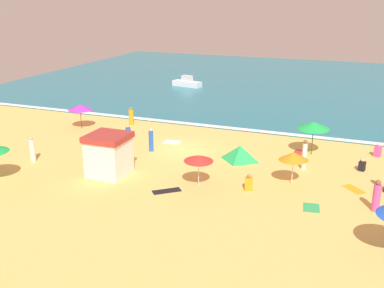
{
  "coord_description": "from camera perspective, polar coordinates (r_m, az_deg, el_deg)",
  "views": [
    {
      "loc": [
        12.02,
        -28.5,
        10.59
      ],
      "look_at": [
        1.11,
        -0.74,
        0.8
      ],
      "focal_mm": 43.08,
      "sensor_mm": 36.0,
      "label": 1
    }
  ],
  "objects": [
    {
      "name": "beach_tent",
      "position": [
        30.66,
        5.97,
        -1.11
      ],
      "size": [
        2.13,
        1.94,
        1.03
      ],
      "color": "green",
      "rests_on": "ground_plane"
    },
    {
      "name": "beach_towel_4",
      "position": [
        27.81,
        19.39,
        -5.3
      ],
      "size": [
        1.43,
        1.45,
        0.01
      ],
      "color": "orange",
      "rests_on": "ground_plane"
    },
    {
      "name": "small_boat_0",
      "position": [
        54.9,
        -0.62,
        7.6
      ],
      "size": [
        3.7,
        1.84,
        1.27
      ],
      "color": "white",
      "rests_on": "ocean_water"
    },
    {
      "name": "beach_umbrella_3",
      "position": [
        38.64,
        -13.68,
        4.43
      ],
      "size": [
        2.77,
        2.77,
        1.98
      ],
      "color": "#4C3823",
      "rests_on": "ground_plane"
    },
    {
      "name": "beachgoer_1",
      "position": [
        25.27,
        21.89,
        -6.04
      ],
      "size": [
        0.55,
        0.55,
        1.69
      ],
      "color": "#D84CA5",
      "rests_on": "ground_plane"
    },
    {
      "name": "beachgoer_0",
      "position": [
        26.23,
        7.04,
        -4.84
      ],
      "size": [
        0.53,
        0.53,
        0.95
      ],
      "color": "orange",
      "rests_on": "ground_plane"
    },
    {
      "name": "beach_umbrella_5",
      "position": [
        27.0,
        12.46,
        -1.49
      ],
      "size": [
        2.09,
        2.08,
        1.97
      ],
      "color": "silver",
      "rests_on": "ground_plane"
    },
    {
      "name": "beachgoer_9",
      "position": [
        30.7,
        20.31,
        -2.46
      ],
      "size": [
        0.47,
        0.47,
        0.84
      ],
      "color": "black",
      "rests_on": "ground_plane"
    },
    {
      "name": "beachgoer_2",
      "position": [
        32.72,
        -7.88,
        0.77
      ],
      "size": [
        0.47,
        0.47,
        1.89
      ],
      "color": "blue",
      "rests_on": "ground_plane"
    },
    {
      "name": "beachgoer_6",
      "position": [
        31.99,
        -19.16,
        -0.7
      ],
      "size": [
        0.4,
        0.4,
        1.71
      ],
      "color": "white",
      "rests_on": "ground_plane"
    },
    {
      "name": "beachgoer_7",
      "position": [
        33.7,
        22.02,
        -0.75
      ],
      "size": [
        0.51,
        0.51,
        0.98
      ],
      "color": "#D84CA5",
      "rests_on": "ground_plane"
    },
    {
      "name": "beach_umbrella_2",
      "position": [
        26.08,
        0.82,
        -1.77
      ],
      "size": [
        2.4,
        2.4,
        1.9
      ],
      "color": "silver",
      "rests_on": "ground_plane"
    },
    {
      "name": "beach_umbrella_1",
      "position": [
        32.25,
        14.83,
        2.25
      ],
      "size": [
        2.21,
        2.24,
        2.38
      ],
      "color": "#4C3823",
      "rests_on": "ground_plane"
    },
    {
      "name": "beach_towel_3",
      "position": [
        26.06,
        -3.15,
        -5.82
      ],
      "size": [
        1.64,
        1.52,
        0.01
      ],
      "color": "black",
      "rests_on": "ground_plane"
    },
    {
      "name": "beachgoer_3",
      "position": [
        32.34,
        -5.09,
        0.47
      ],
      "size": [
        0.45,
        0.45,
        1.68
      ],
      "color": "blue",
      "rests_on": "ground_plane"
    },
    {
      "name": "wave_breaker_foam",
      "position": [
        38.28,
        2.32,
        2.26
      ],
      "size": [
        57.0,
        0.7,
        0.01
      ],
      "primitive_type": "cube",
      "color": "white",
      "rests_on": "ocean_water"
    },
    {
      "name": "ground_plane",
      "position": [
        32.7,
        -1.33,
        -0.74
      ],
      "size": [
        60.0,
        60.0,
        0.0
      ],
      "primitive_type": "plane",
      "color": "#EDBC60"
    },
    {
      "name": "beachgoer_8",
      "position": [
        39.17,
        -7.54,
        3.38
      ],
      "size": [
        0.44,
        0.44,
        1.53
      ],
      "color": "orange",
      "rests_on": "ground_plane"
    },
    {
      "name": "beach_towel_0",
      "position": [
        24.88,
        14.55,
        -7.64
      ],
      "size": [
        0.99,
        1.23,
        0.01
      ],
      "color": "green",
      "rests_on": "ground_plane"
    },
    {
      "name": "beachgoer_5",
      "position": [
        29.71,
        13.74,
        -1.33
      ],
      "size": [
        0.41,
        0.41,
        1.93
      ],
      "color": "white",
      "rests_on": "ground_plane"
    },
    {
      "name": "beach_towel_2",
      "position": [
        34.42,
        -2.48,
        0.24
      ],
      "size": [
        1.36,
        1.11,
        0.01
      ],
      "color": "white",
      "rests_on": "ground_plane"
    },
    {
      "name": "lifeguard_cabana",
      "position": [
        28.32,
        -10.26,
        -1.26
      ],
      "size": [
        2.38,
        2.37,
        2.58
      ],
      "color": "white",
      "rests_on": "ground_plane"
    },
    {
      "name": "beach_towel_1",
      "position": [
        32.92,
        13.03,
        -1.07
      ],
      "size": [
        0.69,
        1.41,
        0.01
      ],
      "color": "red",
      "rests_on": "ground_plane"
    },
    {
      "name": "ocean_water",
      "position": [
        58.72,
        9.38,
        7.58
      ],
      "size": [
        60.0,
        44.0,
        0.1
      ],
      "primitive_type": "cube",
      "color": "teal",
      "rests_on": "ground_plane"
    }
  ]
}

